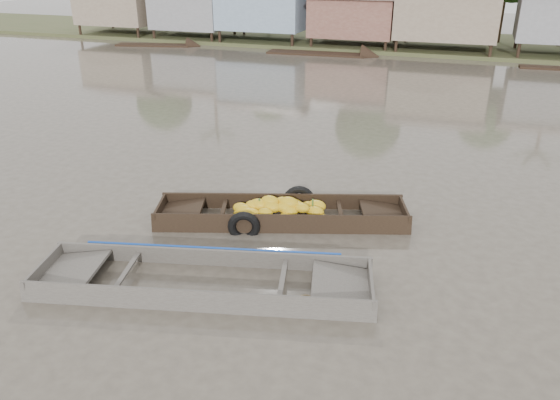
% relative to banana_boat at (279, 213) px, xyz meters
% --- Properties ---
extents(ground, '(120.00, 120.00, 0.00)m').
position_rel_banana_boat_xyz_m(ground, '(-0.43, -1.39, -0.19)').
color(ground, '#4C453B').
rests_on(ground, ground).
extents(riverbank, '(120.00, 12.47, 10.22)m').
position_rel_banana_boat_xyz_m(riverbank, '(2.60, 30.47, 2.88)').
color(riverbank, '#384723').
rests_on(riverbank, ground).
extents(banana_boat, '(6.46, 3.39, 0.90)m').
position_rel_banana_boat_xyz_m(banana_boat, '(0.00, 0.00, 0.00)').
color(banana_boat, black).
rests_on(banana_boat, ground).
extents(viewer_boat, '(7.10, 3.38, 0.55)m').
position_rel_banana_boat_xyz_m(viewer_boat, '(-0.41, -3.36, -0.15)').
color(viewer_boat, '#443E39').
rests_on(viewer_boat, ground).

